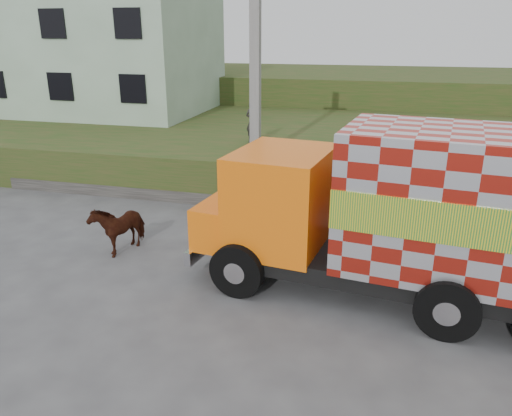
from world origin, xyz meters
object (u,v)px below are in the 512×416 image
(cargo_truck, at_px, (411,215))
(cow, at_px, (119,226))
(pedestrian, at_px, (253,122))
(utility_pole, at_px, (255,78))

(cargo_truck, relative_size, cow, 5.57)
(cargo_truck, bearing_deg, pedestrian, 132.97)
(cow, height_order, pedestrian, pedestrian)
(utility_pole, bearing_deg, cargo_truck, -48.09)
(utility_pole, distance_m, cow, 6.15)
(utility_pole, height_order, cargo_truck, utility_pole)
(cow, bearing_deg, utility_pole, 74.40)
(utility_pole, xyz_separation_m, pedestrian, (-0.72, 2.38, -1.80))
(cargo_truck, xyz_separation_m, pedestrian, (-5.36, 7.55, 0.38))
(utility_pole, distance_m, cargo_truck, 7.28)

